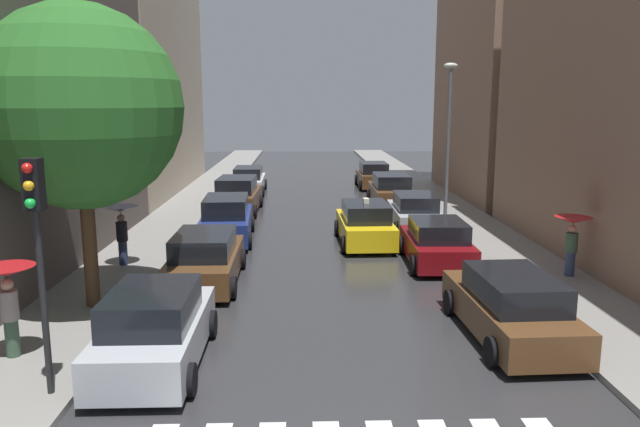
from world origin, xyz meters
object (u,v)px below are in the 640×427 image
(pedestrian_foreground, at_px, (121,221))
(taxi_midroad, at_px, (365,224))
(parked_car_right_second, at_px, (437,243))
(parked_car_left_fifth, at_px, (249,181))
(traffic_light_left_corner, at_px, (36,225))
(parked_car_left_second, at_px, (205,259))
(pedestrian_near_tree, at_px, (7,288))
(parked_car_right_fifth, at_px, (373,176))
(parked_car_left_nearest, at_px, (155,329))
(lamp_post_right, at_px, (448,132))
(parked_car_left_fourth, at_px, (237,196))
(parked_car_right_third, at_px, (414,213))
(street_tree_left, at_px, (80,108))
(parked_car_right_nearest, at_px, (510,307))
(parked_car_left_third, at_px, (227,220))
(pedestrian_by_kerb, at_px, (572,231))
(parked_car_right_fourth, at_px, (391,191))

(pedestrian_foreground, bearing_deg, taxi_midroad, -86.38)
(taxi_midroad, bearing_deg, parked_car_right_second, -146.75)
(parked_car_left_fifth, xyz_separation_m, taxi_midroad, (5.56, -13.28, 0.02))
(taxi_midroad, xyz_separation_m, traffic_light_left_corner, (-7.06, -12.23, 2.52))
(parked_car_left_second, relative_size, pedestrian_foreground, 2.45)
(parked_car_left_second, bearing_deg, pedestrian_near_tree, 149.92)
(traffic_light_left_corner, bearing_deg, parked_car_right_fifth, 71.60)
(parked_car_left_nearest, height_order, traffic_light_left_corner, traffic_light_left_corner)
(pedestrian_foreground, bearing_deg, parked_car_left_nearest, -177.62)
(parked_car_left_fifth, xyz_separation_m, lamp_post_right, (9.50, -9.73, 3.37))
(parked_car_left_second, bearing_deg, parked_car_left_fourth, 0.80)
(parked_car_right_third, height_order, traffic_light_left_corner, traffic_light_left_corner)
(taxi_midroad, relative_size, street_tree_left, 0.59)
(parked_car_right_nearest, xyz_separation_m, parked_car_right_second, (-0.26, 6.45, -0.02))
(pedestrian_near_tree, xyz_separation_m, street_tree_left, (0.60, 3.21, 3.62))
(parked_car_left_third, height_order, street_tree_left, street_tree_left)
(pedestrian_by_kerb, bearing_deg, parked_car_left_third, -142.47)
(parked_car_left_nearest, xyz_separation_m, pedestrian_foreground, (-2.79, 7.47, 0.83))
(pedestrian_foreground, relative_size, lamp_post_right, 0.28)
(parked_car_left_second, height_order, lamp_post_right, lamp_post_right)
(parked_car_left_nearest, relative_size, parked_car_left_fourth, 0.91)
(parked_car_left_nearest, relative_size, taxi_midroad, 0.97)
(pedestrian_foreground, distance_m, traffic_light_left_corner, 9.18)
(parked_car_left_second, height_order, parked_car_left_fifth, parked_car_left_second)
(parked_car_left_second, relative_size, parked_car_right_second, 1.13)
(parked_car_right_third, height_order, parked_car_right_fourth, parked_car_right_fourth)
(parked_car_left_second, distance_m, lamp_post_right, 13.05)
(parked_car_left_fourth, relative_size, pedestrian_by_kerb, 2.63)
(parked_car_left_fourth, bearing_deg, parked_car_left_fifth, 1.53)
(parked_car_right_nearest, distance_m, pedestrian_near_tree, 10.94)
(parked_car_right_nearest, height_order, parked_car_right_third, parked_car_right_nearest)
(parked_car_right_third, bearing_deg, traffic_light_left_corner, 148.94)
(parked_car_left_fifth, distance_m, parked_car_right_fifth, 8.01)
(taxi_midroad, bearing_deg, street_tree_left, 131.50)
(parked_car_left_third, bearing_deg, parked_car_left_fifth, -1.75)
(parked_car_right_fourth, height_order, parked_car_right_fifth, parked_car_right_fourth)
(parked_car_left_fourth, xyz_separation_m, street_tree_left, (-2.33, -14.16, 4.42))
(pedestrian_foreground, bearing_deg, parked_car_left_fourth, -32.97)
(pedestrian_foreground, height_order, lamp_post_right, lamp_post_right)
(parked_car_left_nearest, height_order, parked_car_right_fourth, parked_car_right_fourth)
(pedestrian_foreground, bearing_deg, parked_car_right_second, -106.71)
(parked_car_left_third, xyz_separation_m, lamp_post_right, (9.32, 2.79, 3.29))
(parked_car_left_second, relative_size, lamp_post_right, 0.69)
(parked_car_left_third, xyz_separation_m, parked_car_right_third, (7.75, 1.80, -0.09))
(street_tree_left, bearing_deg, parked_car_right_third, 43.88)
(pedestrian_by_kerb, bearing_deg, parked_car_right_fourth, 169.23)
(parked_car_right_nearest, bearing_deg, parked_car_left_nearest, 97.03)
(parked_car_left_fourth, xyz_separation_m, parked_car_right_nearest, (7.93, -16.33, -0.09))
(pedestrian_foreground, xyz_separation_m, street_tree_left, (0.37, -4.03, 3.64))
(taxi_midroad, distance_m, pedestrian_near_tree, 13.56)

